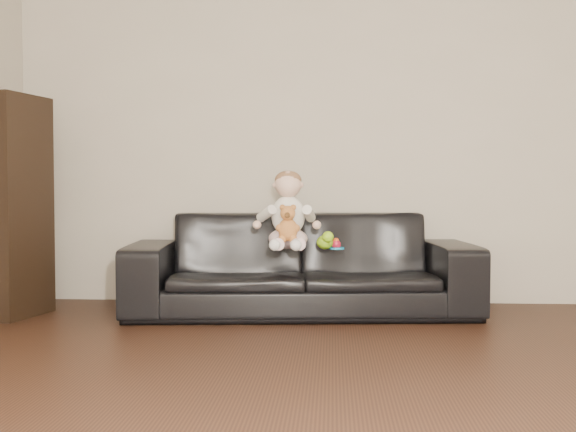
# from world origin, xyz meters

# --- Properties ---
(floor) EXTENTS (5.50, 5.50, 0.00)m
(floor) POSITION_xyz_m (0.00, 0.00, 0.00)
(floor) COLOR black
(floor) RESTS_ON ground
(wall_back) EXTENTS (5.00, 0.00, 5.00)m
(wall_back) POSITION_xyz_m (0.00, 2.75, 1.30)
(wall_back) COLOR #BBB19D
(wall_back) RESTS_ON ground
(sofa) EXTENTS (2.40, 1.11, 0.68)m
(sofa) POSITION_xyz_m (-0.36, 2.25, 0.34)
(sofa) COLOR black
(sofa) RESTS_ON floor
(cabinet) EXTENTS (0.46, 0.57, 1.47)m
(cabinet) POSITION_xyz_m (-2.30, 2.03, 0.73)
(cabinet) COLOR black
(cabinet) RESTS_ON floor
(shelf_item) EXTENTS (0.23, 0.28, 0.28)m
(shelf_item) POSITION_xyz_m (-2.28, 2.03, 1.06)
(shelf_item) COLOR silver
(shelf_item) RESTS_ON cabinet
(baby) EXTENTS (0.38, 0.46, 0.52)m
(baby) POSITION_xyz_m (-0.44, 2.12, 0.68)
(baby) COLOR silver
(baby) RESTS_ON sofa
(teddy_bear) EXTENTS (0.14, 0.14, 0.23)m
(teddy_bear) POSITION_xyz_m (-0.43, 1.97, 0.62)
(teddy_bear) COLOR #BA7135
(teddy_bear) RESTS_ON sofa
(toy_green) EXTENTS (0.14, 0.16, 0.09)m
(toy_green) POSITION_xyz_m (-0.19, 2.13, 0.49)
(toy_green) COLOR #93D819
(toy_green) RESTS_ON sofa
(toy_rattle) EXTENTS (0.07, 0.07, 0.06)m
(toy_rattle) POSITION_xyz_m (-0.12, 2.15, 0.48)
(toy_rattle) COLOR red
(toy_rattle) RESTS_ON sofa
(toy_blue_disc) EXTENTS (0.11, 0.11, 0.01)m
(toy_blue_disc) POSITION_xyz_m (-0.11, 2.14, 0.45)
(toy_blue_disc) COLOR #1A90D1
(toy_blue_disc) RESTS_ON sofa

